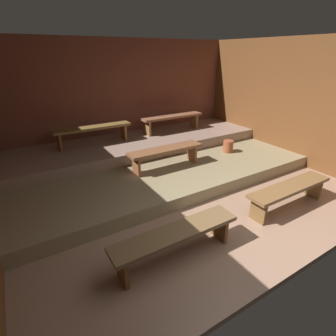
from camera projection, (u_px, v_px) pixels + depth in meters
The scene contains 11 objects.
ground at pixel (174, 184), 5.09m from camera, with size 6.64×5.34×0.08m, color #9E7861.
wall_back at pixel (124, 97), 6.32m from camera, with size 6.64×0.06×2.66m, color brown.
wall_right at pixel (281, 100), 5.94m from camera, with size 0.06×5.34×2.66m, color brown.
platform_lower at pixel (157, 165), 5.56m from camera, with size 5.84×3.17×0.24m, color #92835F.
platform_middle at pixel (140, 144), 6.08m from camera, with size 5.84×1.58×0.24m, color gray.
bench_floor_left at pixel (176, 236), 3.07m from camera, with size 1.64×0.34×0.41m.
bench_floor_right at pixel (290, 190), 4.10m from camera, with size 1.64×0.34×0.41m.
bench_lower_center at pixel (166, 152), 5.00m from camera, with size 1.52×0.34×0.41m.
bench_middle_left at pixel (93, 130), 5.57m from camera, with size 1.65×0.34×0.41m.
bench_middle_right at pixel (172, 118), 6.54m from camera, with size 1.65×0.34×0.41m.
pail_lower at pixel (228, 146), 5.89m from camera, with size 0.23×0.23×0.27m, color #9E4C2D.
Camera 1 is at (-2.45, -1.53, 2.33)m, focal length 27.50 mm.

